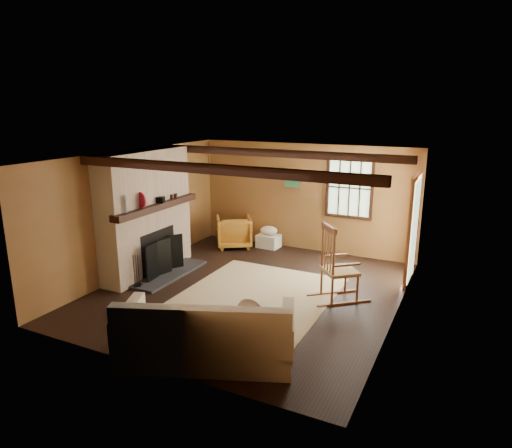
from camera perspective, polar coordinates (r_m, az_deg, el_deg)
The scene contains 10 objects.
ground at distance 8.23m, azimuth -0.75°, elevation -8.34°, with size 5.50×5.50×0.00m, color black.
room_envelope at distance 7.87m, azimuth 1.49°, elevation 3.06°, with size 5.02×5.52×2.44m.
fireplace at distance 9.06m, azimuth -13.45°, elevation 0.77°, with size 1.02×2.30×2.40m.
rug at distance 7.99m, azimuth -0.11°, elevation -9.07°, with size 2.50×3.00×0.01m, color tan.
rocking_chair at distance 7.81m, azimuth 10.11°, elevation -5.46°, with size 1.06×1.01×1.33m.
sofa at distance 6.07m, azimuth -6.14°, elevation -13.93°, with size 2.44×1.74×0.91m.
firewood_pile at distance 11.08m, azimuth -3.49°, elevation -1.59°, with size 0.65×0.12×0.24m.
laundry_basket at distance 10.60m, azimuth 1.60°, elevation -2.14°, with size 0.50×0.38×0.30m, color white.
basket_pillow at distance 10.53m, azimuth 1.61°, elevation -0.82°, with size 0.41×0.33×0.21m, color white.
armchair at distance 10.61m, azimuth -2.78°, elevation -0.95°, with size 0.77×0.80×0.72m, color #BF6026.
Camera 1 is at (3.43, -6.75, 3.23)m, focal length 32.00 mm.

